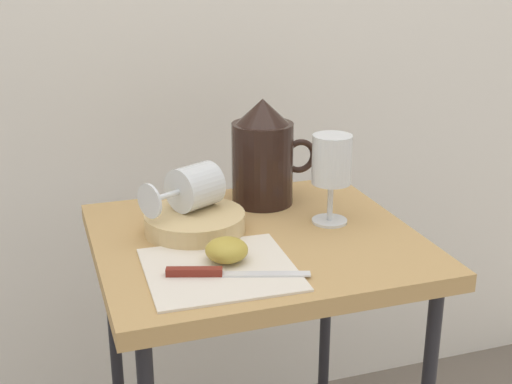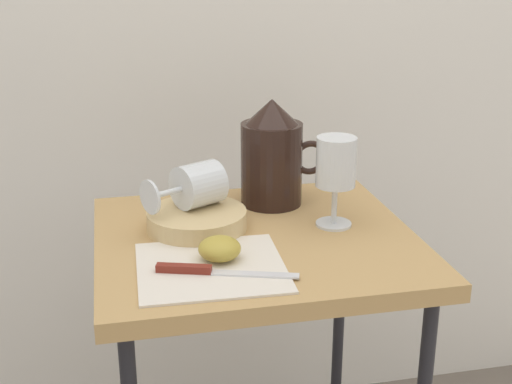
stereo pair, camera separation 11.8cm
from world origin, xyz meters
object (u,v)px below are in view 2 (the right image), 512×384
at_px(basket_tray, 197,220).
at_px(apple_half_left, 220,249).
at_px(table, 256,273).
at_px(knife, 206,270).
at_px(wine_glass_upright, 336,167).
at_px(wine_glass_tipped_near, 196,185).
at_px(pitcher, 272,162).

xyz_separation_m(basket_tray, apple_half_left, (0.02, -0.14, 0.01)).
height_order(table, basket_tray, basket_tray).
distance_m(table, knife, 0.19).
height_order(wine_glass_upright, wine_glass_tipped_near, wine_glass_upright).
bearing_deg(wine_glass_tipped_near, knife, -94.18).
relative_size(basket_tray, knife, 0.83).
distance_m(wine_glass_upright, knife, 0.31).
distance_m(wine_glass_tipped_near, apple_half_left, 0.17).
relative_size(basket_tray, wine_glass_upright, 1.08).
distance_m(table, apple_half_left, 0.15).
height_order(pitcher, wine_glass_tipped_near, pitcher).
bearing_deg(apple_half_left, basket_tray, 97.13).
distance_m(basket_tray, knife, 0.18).
bearing_deg(knife, basket_tray, 86.49).
distance_m(table, basket_tray, 0.14).
distance_m(wine_glass_upright, wine_glass_tipped_near, 0.25).
relative_size(basket_tray, apple_half_left, 2.59).
bearing_deg(knife, pitcher, 59.06).
bearing_deg(pitcher, wine_glass_tipped_near, -153.18).
relative_size(wine_glass_tipped_near, knife, 0.74).
height_order(wine_glass_upright, knife, wine_glass_upright).
bearing_deg(wine_glass_upright, wine_glass_tipped_near, 166.86).
height_order(wine_glass_tipped_near, knife, wine_glass_tipped_near).
bearing_deg(table, wine_glass_tipped_near, 141.71).
relative_size(table, wine_glass_upright, 4.30).
height_order(basket_tray, apple_half_left, apple_half_left).
distance_m(apple_half_left, knife, 0.05).
bearing_deg(table, apple_half_left, -131.02).
distance_m(pitcher, wine_glass_upright, 0.16).
xyz_separation_m(pitcher, knife, (-0.17, -0.29, -0.07)).
xyz_separation_m(table, apple_half_left, (-0.08, -0.09, 0.09)).
bearing_deg(wine_glass_upright, table, -173.33).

